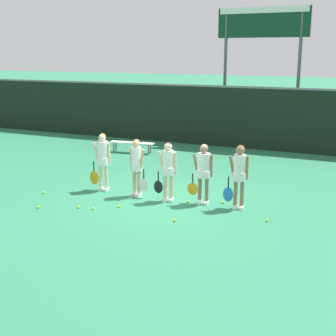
% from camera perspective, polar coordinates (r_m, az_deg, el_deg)
% --- Properties ---
extents(ground_plane, '(140.00, 140.00, 0.00)m').
position_cam_1_polar(ground_plane, '(13.04, -0.16, -3.90)').
color(ground_plane, '#2D7F56').
extents(fence_windscreen, '(60.00, 0.08, 2.62)m').
position_cam_1_polar(fence_windscreen, '(20.04, 9.27, 6.11)').
color(fence_windscreen, black).
rests_on(fence_windscreen, ground_plane).
extents(scoreboard, '(3.85, 0.15, 5.80)m').
position_cam_1_polar(scoreboard, '(20.61, 11.44, 15.26)').
color(scoreboard, '#515156').
rests_on(scoreboard, ground_plane).
extents(bench_courtside, '(1.88, 0.58, 0.43)m').
position_cam_1_polar(bench_courtside, '(19.09, -4.42, 2.97)').
color(bench_courtside, silver).
rests_on(bench_courtside, ground_plane).
extents(player_0, '(0.67, 0.39, 1.71)m').
position_cam_1_polar(player_0, '(13.81, -7.99, 1.33)').
color(player_0, beige).
rests_on(player_0, ground_plane).
extents(player_1, '(0.60, 0.33, 1.65)m').
position_cam_1_polar(player_1, '(13.16, -3.85, 0.58)').
color(player_1, tan).
rests_on(player_1, ground_plane).
extents(player_2, '(0.62, 0.35, 1.66)m').
position_cam_1_polar(player_2, '(12.67, -0.01, 0.19)').
color(player_2, beige).
rests_on(player_2, ground_plane).
extents(player_3, '(0.68, 0.40, 1.64)m').
position_cam_1_polar(player_3, '(12.48, 4.34, -0.10)').
color(player_3, '#8C664C').
rests_on(player_3, ground_plane).
extents(player_4, '(0.63, 0.36, 1.70)m').
position_cam_1_polar(player_4, '(12.18, 8.68, -0.41)').
color(player_4, '#8C664C').
rests_on(player_4, ground_plane).
extents(tennis_ball_0, '(0.07, 0.07, 0.07)m').
position_cam_1_polar(tennis_ball_0, '(12.82, 6.73, -4.16)').
color(tennis_ball_0, '#CCE033').
rests_on(tennis_ball_0, ground_plane).
extents(tennis_ball_1, '(0.07, 0.07, 0.07)m').
position_cam_1_polar(tennis_ball_1, '(12.56, -10.85, -4.69)').
color(tennis_ball_1, '#CCE033').
rests_on(tennis_ball_1, ground_plane).
extents(tennis_ball_2, '(0.07, 0.07, 0.07)m').
position_cam_1_polar(tennis_ball_2, '(14.05, -14.87, -2.91)').
color(tennis_ball_2, '#CCE033').
rests_on(tennis_ball_2, ground_plane).
extents(tennis_ball_3, '(0.07, 0.07, 0.07)m').
position_cam_1_polar(tennis_ball_3, '(11.65, 11.99, -6.27)').
color(tennis_ball_3, '#CCE033').
rests_on(tennis_ball_3, ground_plane).
extents(tennis_ball_4, '(0.07, 0.07, 0.07)m').
position_cam_1_polar(tennis_ball_4, '(12.82, 2.50, -4.08)').
color(tennis_ball_4, '#CCE033').
rests_on(tennis_ball_4, ground_plane).
extents(tennis_ball_5, '(0.07, 0.07, 0.07)m').
position_cam_1_polar(tennis_ball_5, '(12.81, -15.54, -4.61)').
color(tennis_ball_5, '#CCE033').
rests_on(tennis_ball_5, ground_plane).
extents(tennis_ball_6, '(0.07, 0.07, 0.07)m').
position_cam_1_polar(tennis_ball_6, '(14.13, -1.10, -2.33)').
color(tennis_ball_6, '#CCE033').
rests_on(tennis_ball_6, ground_plane).
extents(tennis_ball_7, '(0.07, 0.07, 0.07)m').
position_cam_1_polar(tennis_ball_7, '(11.40, 0.82, -6.40)').
color(tennis_ball_7, '#CCE033').
rests_on(tennis_ball_7, ground_plane).
extents(tennis_ball_8, '(0.07, 0.07, 0.07)m').
position_cam_1_polar(tennis_ball_8, '(12.38, -9.11, -4.89)').
color(tennis_ball_8, '#CCE033').
rests_on(tennis_ball_8, ground_plane).
extents(tennis_ball_9, '(0.07, 0.07, 0.07)m').
position_cam_1_polar(tennis_ball_9, '(14.66, -3.02, -1.74)').
color(tennis_ball_9, '#CCE033').
rests_on(tennis_ball_9, ground_plane).
extents(tennis_ball_10, '(0.06, 0.06, 0.06)m').
position_cam_1_polar(tennis_ball_10, '(12.47, -6.00, -4.66)').
color(tennis_ball_10, '#CCE033').
rests_on(tennis_ball_10, ground_plane).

